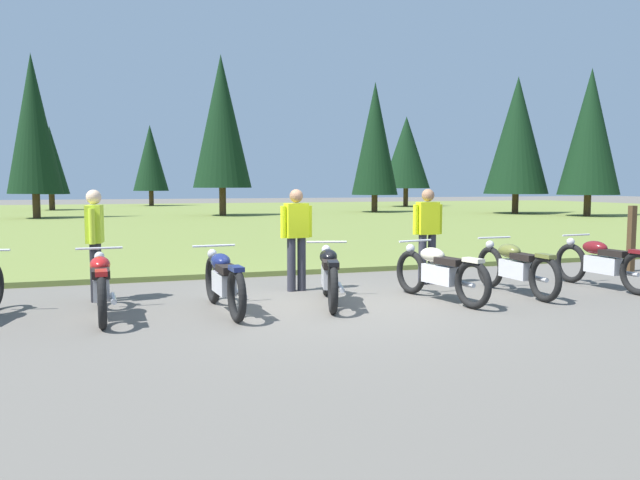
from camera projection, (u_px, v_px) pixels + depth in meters
The scene contains 13 objects.
ground_plane at pixel (333, 305), 8.97m from camera, with size 140.00×140.00×0.00m, color #605B54.
grass_moorland at pixel (178, 217), 32.70m from camera, with size 80.00×44.00×0.10m, color olive.
forest_treeline at pixel (241, 140), 36.71m from camera, with size 41.10×26.36×8.54m.
motorcycle_red at pixel (101, 285), 8.12m from camera, with size 0.62×2.10×0.88m.
motorcycle_navy at pixel (224, 280), 8.48m from camera, with size 0.62×2.10×0.88m.
motorcycle_black at pixel (329, 274), 9.03m from camera, with size 0.77×2.06×0.88m.
motorcycle_cream at pixel (439, 272), 9.30m from camera, with size 0.72×2.08×0.88m.
motorcycle_olive at pixel (515, 267), 9.85m from camera, with size 0.62×2.10×0.88m.
motorcycle_maroon at pixel (602, 263), 10.40m from camera, with size 0.62×2.10×0.88m.
rider_in_hivis_vest at pixel (95, 238), 9.22m from camera, with size 0.26×0.55×1.67m.
rider_checking_bike at pixel (296, 233), 10.12m from camera, with size 0.55×0.26×1.67m.
rider_with_back_turned at pixel (427, 230), 10.81m from camera, with size 0.55×0.23×1.67m.
trail_marker_post at pixel (631, 239), 12.43m from camera, with size 0.12×0.12×1.33m, color #47331E.
Camera 1 is at (-2.89, -8.37, 1.74)m, focal length 34.78 mm.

